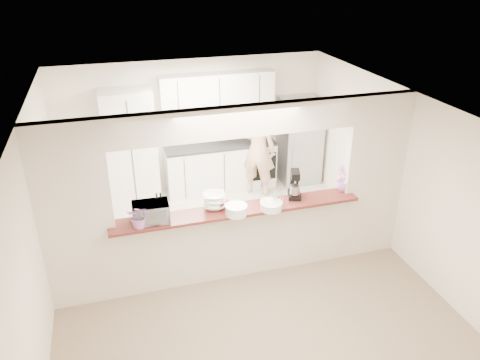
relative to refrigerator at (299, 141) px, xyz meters
name	(u,v)px	position (x,y,z in m)	size (l,w,h in m)	color
floor	(237,273)	(-2.05, -2.65, -0.85)	(6.00, 6.00, 0.00)	gray
tile_overlay	(212,220)	(-2.05, -1.10, -0.84)	(5.00, 2.90, 0.01)	beige
partition	(237,181)	(-2.05, -2.65, 0.63)	(5.00, 0.15, 2.50)	silver
bar_counter	(237,239)	(-2.05, -2.65, -0.27)	(3.40, 0.38, 1.09)	silver
kitchen_cabinets	(186,145)	(-2.24, 0.07, 0.12)	(3.15, 0.62, 2.25)	white
refrigerator	(299,141)	(0.00, 0.00, 0.00)	(0.75, 0.70, 1.70)	#A8A8AD
flower_left	(139,216)	(-3.35, -2.80, 0.40)	(0.29, 0.25, 0.32)	#C367A8
wine_bottle_a	(158,207)	(-3.10, -2.58, 0.37)	(0.07, 0.07, 0.33)	black
wine_bottle_b	(161,206)	(-3.05, -2.58, 0.37)	(0.07, 0.07, 0.33)	black
toaster_oven	(151,212)	(-3.20, -2.69, 0.37)	(0.46, 0.31, 0.25)	#AAA9AE
serving_bowls	(214,201)	(-2.35, -2.60, 0.35)	(0.29, 0.29, 0.22)	white
plate_stack_a	(236,210)	(-2.12, -2.84, 0.31)	(0.29, 0.29, 0.13)	white
plate_stack_b	(271,206)	(-1.63, -2.84, 0.29)	(0.30, 0.30, 0.10)	white
red_bowl	(225,204)	(-2.20, -2.57, 0.27)	(0.14, 0.14, 0.07)	maroon
tan_bowl	(266,202)	(-1.65, -2.68, 0.28)	(0.15, 0.15, 0.07)	tan
utensil_caddy	(272,201)	(-1.60, -2.80, 0.34)	(0.27, 0.17, 0.25)	silver
stand_mixer	(295,185)	(-1.20, -2.59, 0.42)	(0.25, 0.31, 0.40)	black
flower_right	(343,178)	(-0.45, -2.60, 0.43)	(0.21, 0.21, 0.37)	#BE6BC6
person	(258,150)	(-0.98, -0.35, 0.05)	(0.65, 0.43, 1.79)	#D9AC8D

